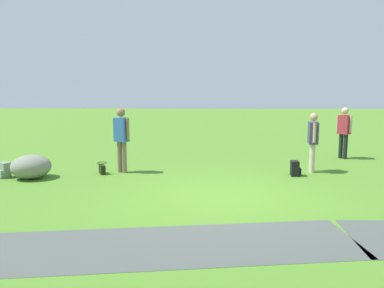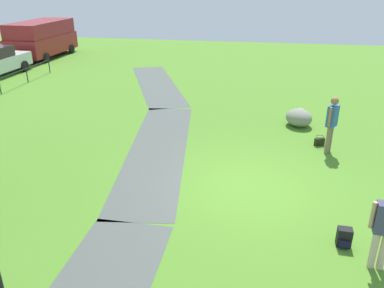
{
  "view_description": "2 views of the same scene",
  "coord_description": "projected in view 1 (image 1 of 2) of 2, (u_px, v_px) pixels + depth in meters",
  "views": [
    {
      "loc": [
        0.47,
        9.16,
        2.68
      ],
      "look_at": [
        0.64,
        1.77,
        1.47
      ],
      "focal_mm": 40.57,
      "sensor_mm": 36.0,
      "label": 1
    },
    {
      "loc": [
        -8.79,
        -0.21,
        4.99
      ],
      "look_at": [
        0.3,
        1.45,
        0.98
      ],
      "focal_mm": 36.29,
      "sensor_mm": 36.0,
      "label": 2
    }
  ],
  "objects": [
    {
      "name": "ground_plane",
      "position": [
        223.0,
        197.0,
        9.46
      ],
      "size": [
        48.0,
        48.0,
        0.0
      ],
      "primitive_type": "plane",
      "color": "#4E8027"
    },
    {
      "name": "footpath_segment_mid",
      "position": [
        105.0,
        248.0,
        6.71
      ],
      "size": [
        8.16,
        2.81,
        0.01
      ],
      "color": "#4A504C",
      "rests_on": "ground"
    },
    {
      "name": "lawn_boulder",
      "position": [
        31.0,
        167.0,
        11.13
      ],
      "size": [
        1.31,
        1.25,
        0.61
      ],
      "color": "gray",
      "rests_on": "ground"
    },
    {
      "name": "woman_with_handbag",
      "position": [
        121.0,
        135.0,
        11.68
      ],
      "size": [
        0.46,
        0.38,
        1.76
      ],
      "color": "#7A6951",
      "rests_on": "ground"
    },
    {
      "name": "man_near_boulder",
      "position": [
        313.0,
        138.0,
        11.75
      ],
      "size": [
        0.27,
        0.52,
        1.62
      ],
      "color": "beige",
      "rests_on": "ground"
    },
    {
      "name": "passerby_on_path",
      "position": [
        344.0,
        129.0,
        13.63
      ],
      "size": [
        0.42,
        0.43,
        1.62
      ],
      "color": "black",
      "rests_on": "ground"
    },
    {
      "name": "handbag_on_grass",
      "position": [
        102.0,
        169.0,
        11.65
      ],
      "size": [
        0.36,
        0.36,
        0.31
      ],
      "color": "black",
      "rests_on": "ground"
    },
    {
      "name": "backpack_by_boulder",
      "position": [
        5.0,
        170.0,
        11.24
      ],
      "size": [
        0.35,
        0.35,
        0.4
      ],
      "color": "gray",
      "rests_on": "ground"
    },
    {
      "name": "spare_backpack_on_lawn",
      "position": [
        295.0,
        169.0,
        11.42
      ],
      "size": [
        0.27,
        0.29,
        0.4
      ],
      "color": "black",
      "rests_on": "ground"
    },
    {
      "name": "frisbee_on_grass",
      "position": [
        121.0,
        151.0,
        15.07
      ],
      "size": [
        0.24,
        0.24,
        0.02
      ],
      "color": "#EBAD0A",
      "rests_on": "ground"
    }
  ]
}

